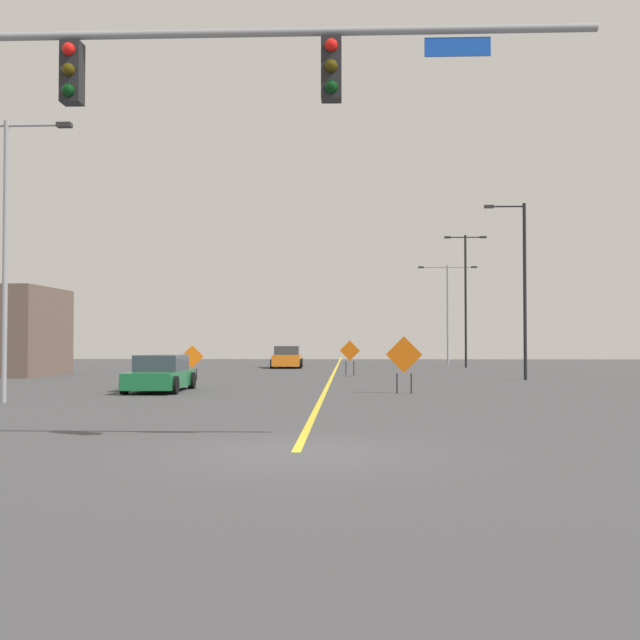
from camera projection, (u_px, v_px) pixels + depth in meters
name	position (u px, v px, depth m)	size (l,w,h in m)	color
ground	(296.00, 453.00, 12.62)	(129.57, 129.57, 0.00)	#444447
road_centre_stripe	(335.00, 370.00, 48.57)	(0.16, 71.99, 0.01)	yellow
traffic_signal_assembly	(70.00, 116.00, 12.91)	(13.35, 0.44, 7.43)	gray
street_lamp_near_right	(466.00, 291.00, 52.86)	(2.91, 0.24, 9.23)	black
street_lamp_near_left	(5.00, 235.00, 22.98)	(3.99, 0.24, 8.54)	gray
street_lamp_far_right	(448.00, 304.00, 60.34)	(4.65, 0.24, 7.86)	gray
street_lamp_mid_right	(522.00, 282.00, 36.24)	(1.97, 0.24, 8.44)	black
construction_sign_right_lane	(350.00, 353.00, 41.07)	(1.10, 0.24, 1.88)	orange
construction_sign_left_lane	(192.00, 358.00, 35.80)	(1.07, 0.18, 1.66)	orange
construction_sign_median_far	(404.00, 357.00, 26.81)	(1.28, 0.31, 2.02)	orange
car_orange_distant	(287.00, 358.00, 52.39)	(2.20, 4.37, 1.50)	orange
car_green_near	(161.00, 374.00, 28.01)	(2.02, 4.49, 1.34)	#196B38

